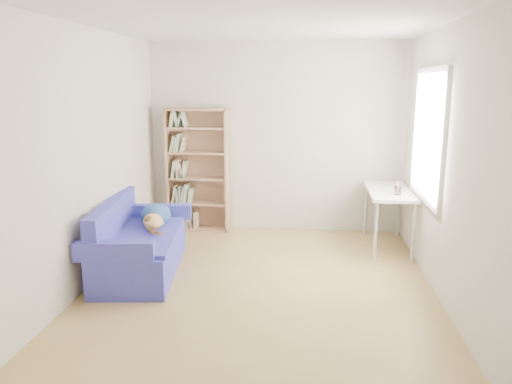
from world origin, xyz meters
The scene contains 6 objects.
ground centered at (0.00, 0.00, 0.00)m, with size 4.00×4.00×0.00m, color olive.
room_shell centered at (0.10, 0.03, 1.64)m, with size 3.54×4.04×2.62m.
sofa centered at (-1.38, 0.19, 0.31)m, with size 0.96×1.71×0.80m.
bookshelf centered at (-1.07, 1.85, 0.79)m, with size 0.85×0.27×1.71m.
desk centered at (1.47, 1.30, 0.67)m, with size 0.53×1.15×0.75m.
pen_cup centered at (1.52, 1.03, 0.81)m, with size 0.09×0.09×0.16m.
Camera 1 is at (0.47, -4.88, 2.05)m, focal length 35.00 mm.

